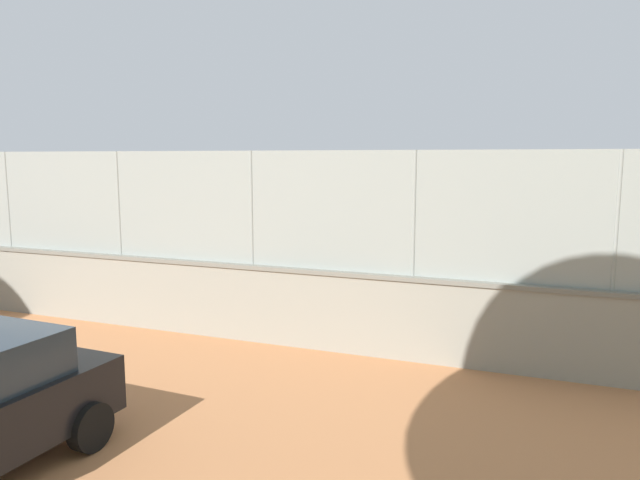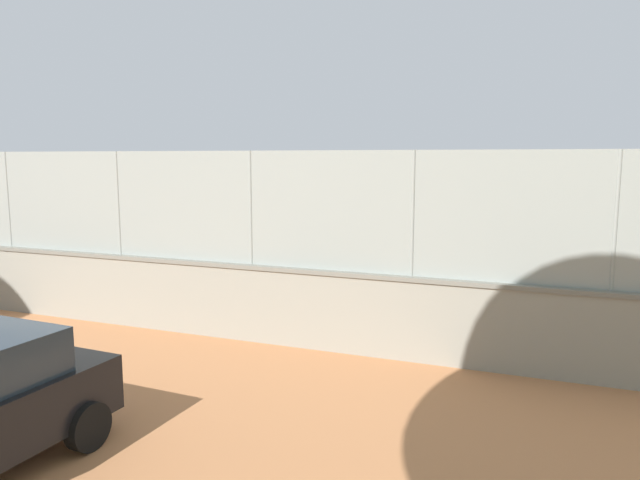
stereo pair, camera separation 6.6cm
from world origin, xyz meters
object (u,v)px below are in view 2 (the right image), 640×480
(player_at_service_line, at_px, (354,261))
(sports_ball, at_px, (365,317))
(spare_ball_by_wall, at_px, (522,346))
(player_crossing_court, at_px, (288,221))

(player_at_service_line, height_order, sports_ball, player_at_service_line)
(sports_ball, distance_m, spare_ball_by_wall, 3.51)
(player_crossing_court, bearing_deg, spare_ball_by_wall, 129.69)
(player_crossing_court, relative_size, spare_ball_by_wall, 9.07)
(sports_ball, bearing_deg, player_at_service_line, -66.24)
(player_at_service_line, height_order, spare_ball_by_wall, player_at_service_line)
(sports_ball, bearing_deg, spare_ball_by_wall, 163.07)
(player_at_service_line, relative_size, sports_ball, 9.66)
(sports_ball, relative_size, spare_ball_by_wall, 0.98)
(player_crossing_court, relative_size, sports_ball, 9.27)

